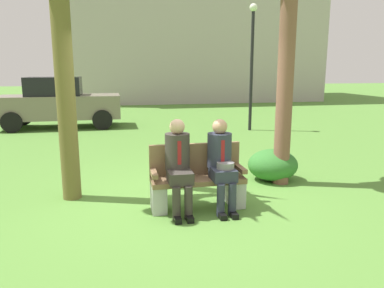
% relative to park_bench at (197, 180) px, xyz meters
% --- Properties ---
extents(ground_plane, '(80.00, 80.00, 0.00)m').
position_rel_park_bench_xyz_m(ground_plane, '(-0.26, 0.20, -0.39)').
color(ground_plane, '#548635').
extents(park_bench, '(1.32, 0.44, 0.90)m').
position_rel_park_bench_xyz_m(park_bench, '(0.00, 0.00, 0.00)').
color(park_bench, brown).
rests_on(park_bench, ground).
extents(seated_man_left, '(0.34, 0.72, 1.28)m').
position_rel_park_bench_xyz_m(seated_man_left, '(-0.28, -0.12, 0.32)').
color(seated_man_left, '#38332D').
rests_on(seated_man_left, ground).
extents(seated_man_right, '(0.34, 0.72, 1.26)m').
position_rel_park_bench_xyz_m(seated_man_right, '(0.32, -0.13, 0.31)').
color(seated_man_right, '#2D3342').
rests_on(seated_man_right, ground).
extents(shrub_near_bench, '(0.88, 0.81, 0.55)m').
position_rel_park_bench_xyz_m(shrub_near_bench, '(1.60, 1.01, -0.12)').
color(shrub_near_bench, '#33752D').
rests_on(shrub_near_bench, ground).
extents(parked_car_near, '(3.92, 1.75, 1.68)m').
position_rel_park_bench_xyz_m(parked_car_near, '(-2.94, 8.08, 0.44)').
color(parked_car_near, slate).
rests_on(parked_car_near, ground).
extents(street_lamp, '(0.24, 0.24, 3.89)m').
position_rel_park_bench_xyz_m(street_lamp, '(3.13, 6.27, 1.96)').
color(street_lamp, black).
rests_on(street_lamp, ground).
extents(building_backdrop, '(15.92, 9.41, 10.84)m').
position_rel_park_bench_xyz_m(building_backdrop, '(3.66, 19.88, 5.05)').
color(building_backdrop, '#B4A9A5').
rests_on(building_backdrop, ground).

